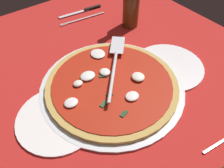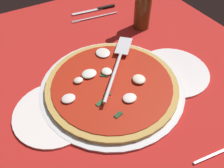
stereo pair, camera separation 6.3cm
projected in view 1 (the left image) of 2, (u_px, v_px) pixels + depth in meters
ground_plane at (100, 83)px, 75.30cm from camera, size 115.19×115.19×0.80cm
checker_pattern at (100, 82)px, 74.98cm from camera, size 115.19×115.19×0.10cm
pizza_pan at (112, 87)px, 72.54cm from camera, size 43.77×43.77×1.07cm
dinner_plate_left at (168, 67)px, 79.17cm from camera, size 23.29×23.29×1.00cm
dinner_plate_right at (58, 119)px, 64.59cm from camera, size 22.82×22.82×1.00cm
pizza at (112, 84)px, 71.64cm from camera, size 40.03×40.03×2.87cm
pizza_server at (115, 63)px, 74.60cm from camera, size 23.17×24.38×1.00cm
place_setting_near at (83, 15)px, 102.18cm from camera, size 22.15×14.72×1.40cm
beer_bottle at (131, 4)px, 90.21cm from camera, size 6.34×6.34×24.46cm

